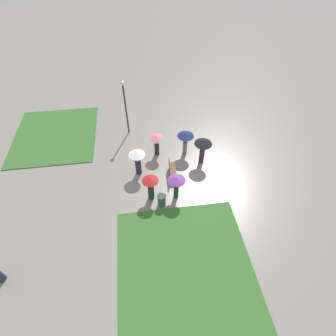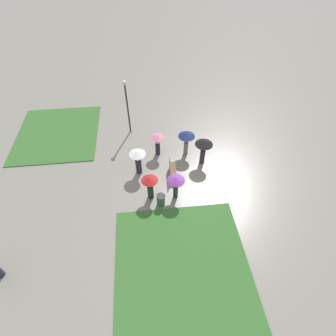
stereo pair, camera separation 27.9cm
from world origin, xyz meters
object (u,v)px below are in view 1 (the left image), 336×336
trash_bin (162,200)px  crowd_person_white (137,159)px  park_bench (172,170)px  crowd_person_pink (157,142)px  lamp_post (125,101)px  crowd_person_navy (185,138)px  crowd_person_purple (176,182)px  crowd_person_red (151,184)px  crowd_person_black (203,146)px

trash_bin → crowd_person_white: bearing=23.3°
park_bench → crowd_person_pink: size_ratio=0.94×
trash_bin → lamp_post: bearing=13.5°
lamp_post → crowd_person_navy: bearing=-127.4°
crowd_person_purple → crowd_person_red: bearing=-137.6°
lamp_post → trash_bin: 7.84m
crowd_person_black → crowd_person_red: (-2.62, 3.71, -0.26)m
park_bench → crowd_person_purple: bearing=-176.3°
trash_bin → crowd_person_white: size_ratio=0.45×
park_bench → crowd_person_white: crowd_person_white is taller
park_bench → crowd_person_navy: bearing=-28.4°
park_bench → crowd_person_white: bearing=79.4°
crowd_person_purple → crowd_person_pink: bearing=148.7°
trash_bin → crowd_person_pink: bearing=-2.4°
crowd_person_red → crowd_person_white: bearing=-168.2°
crowd_person_white → crowd_person_black: size_ratio=0.96×
crowd_person_pink → crowd_person_black: 3.22m
trash_bin → crowd_person_navy: size_ratio=0.46×
park_bench → crowd_person_white: (0.53, 2.14, 0.80)m
park_bench → crowd_person_white: 2.35m
trash_bin → crowd_person_pink: crowd_person_pink is taller
crowd_person_navy → crowd_person_pink: bearing=169.2°
lamp_post → crowd_person_pink: lamp_post is taller
crowd_person_white → crowd_person_black: (0.44, -4.36, 0.23)m
lamp_post → trash_bin: size_ratio=5.13×
crowd_person_black → crowd_person_purple: bearing=-76.5°
crowd_person_purple → crowd_person_black: 3.54m
crowd_person_navy → crowd_person_red: size_ratio=1.03×
park_bench → crowd_person_red: 2.36m
trash_bin → crowd_person_white: crowd_person_white is taller
trash_bin → crowd_person_pink: (4.47, -0.19, 0.74)m
park_bench → crowd_person_pink: bearing=22.1°
trash_bin → crowd_person_purple: bearing=-62.8°
crowd_person_purple → crowd_person_black: crowd_person_black is taller
crowd_person_purple → crowd_person_white: (2.33, 2.15, -0.13)m
trash_bin → crowd_person_purple: crowd_person_purple is taller
crowd_person_red → trash_bin: bearing=37.5°
park_bench → lamp_post: size_ratio=0.37×
crowd_person_red → crowd_person_black: bearing=120.6°
crowd_person_navy → crowd_person_white: (-1.47, 3.38, -0.18)m
crowd_person_purple → crowd_person_black: (2.77, -2.20, 0.10)m
crowd_person_red → crowd_person_pink: bearing=164.3°
trash_bin → park_bench: bearing=-22.2°
trash_bin → crowd_person_red: (0.63, 0.57, 0.80)m
crowd_person_white → crowd_person_purple: bearing=45.1°
crowd_person_navy → crowd_person_pink: 2.01m
lamp_post → crowd_person_purple: size_ratio=2.40×
crowd_person_pink → crowd_person_red: bearing=2.7°
trash_bin → crowd_person_pink: 4.53m
lamp_post → crowd_person_pink: size_ratio=2.53×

